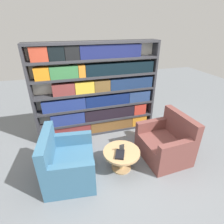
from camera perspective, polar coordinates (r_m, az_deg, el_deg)
ground_plane at (r=3.36m, az=1.67°, el=-19.46°), size 14.00×14.00×0.00m
bookshelf at (r=4.00m, az=-4.62°, el=6.40°), size 2.77×0.30×2.13m
armchair_left at (r=3.20m, az=-14.34°, el=-15.96°), size 0.92×1.03×0.90m
armchair_right at (r=3.68m, az=17.11°, el=-9.82°), size 0.84×0.97×0.90m
coffee_table at (r=3.28m, az=3.12°, el=-14.16°), size 0.66×0.66×0.39m
table_sign at (r=3.17m, az=3.20°, el=-11.80°), size 0.09×0.06×0.15m
stray_book at (r=3.11m, az=2.60°, el=-13.64°), size 0.24×0.28×0.04m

